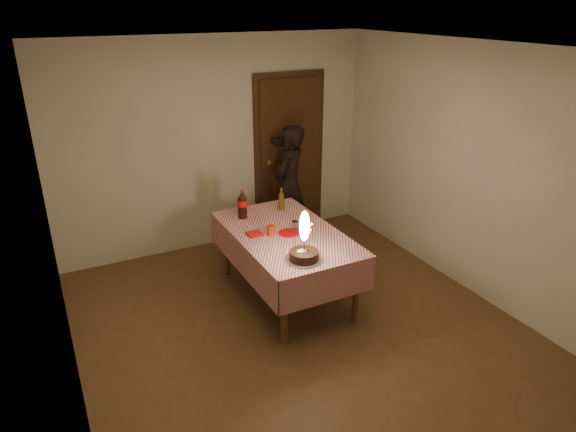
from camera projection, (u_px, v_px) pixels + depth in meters
The scene contains 12 objects.
ground at pixel (302, 330), 4.95m from camera, with size 4.00×4.50×0.01m, color brown.
room_shell at pixel (304, 163), 4.39m from camera, with size 4.04×4.54×2.62m.
dining_table at pixel (286, 241), 5.29m from camera, with size 1.02×1.72×0.75m.
birthday_cake at pixel (304, 248), 4.65m from camera, with size 0.34×0.34×0.48m.
red_plate at pixel (289, 233), 5.23m from camera, with size 0.22×0.22×0.01m, color red.
red_cup at pixel (271, 230), 5.17m from camera, with size 0.08×0.08×0.10m, color #B5280C.
clear_cup at pixel (295, 225), 5.30m from camera, with size 0.07×0.07×0.09m, color silver.
napkin_stack at pixel (255, 234), 5.19m from camera, with size 0.15×0.15×0.02m, color #A41213.
cola_bottle at pixel (242, 205), 5.54m from camera, with size 0.10×0.10×0.32m.
amber_bottle_left at pixel (243, 201), 5.74m from camera, with size 0.06×0.06×0.25m.
amber_bottle_right at pixel (281, 200), 5.77m from camera, with size 0.06×0.06×0.25m.
photographer at pixel (290, 185), 6.51m from camera, with size 0.67×0.64×1.55m.
Camera 1 is at (-2.01, -3.62, 2.95)m, focal length 32.00 mm.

